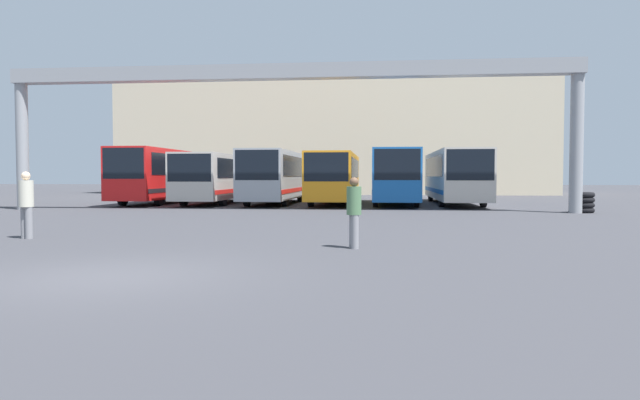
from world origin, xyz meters
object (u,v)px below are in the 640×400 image
Objects in this scene: bus_slot_2 at (276,174)px; bus_slot_3 at (335,175)px; bus_slot_1 at (218,176)px; pedestrian_mid_left at (26,203)px; bus_slot_4 at (395,174)px; bus_slot_5 at (455,174)px; pedestrian_mid_right at (354,211)px; bus_slot_0 at (160,173)px; tire_stack at (583,202)px.

bus_slot_2 is 0.96× the size of bus_slot_3.
bus_slot_2 is (3.64, 0.06, 0.10)m from bus_slot_1.
bus_slot_1 is at bearing -68.47° from pedestrian_mid_left.
bus_slot_4 reaches higher than bus_slot_1.
bus_slot_5 is (3.64, 1.00, -0.01)m from bus_slot_4.
bus_slot_0 is at bearing -167.04° from pedestrian_mid_right.
bus_slot_2 is 20.22m from pedestrian_mid_left.
tire_stack is (8.57, -6.69, -1.36)m from bus_slot_4.
bus_slot_0 is 7.29m from bus_slot_2.
tire_stack is at bearing -30.35° from bus_slot_3.
bus_slot_1 is 19.90m from pedestrian_mid_left.
bus_slot_3 reaches higher than tire_stack.
bus_slot_4 reaches higher than bus_slot_2.
tire_stack is at bearing -19.34° from bus_slot_1.
pedestrian_mid_left is at bearing -99.25° from bus_slot_2.
tire_stack is (19.10, 13.04, -0.50)m from pedestrian_mid_left.
bus_slot_0 is 24.10m from tire_stack.
bus_slot_0 is 0.95× the size of bus_slot_1.
bus_slot_0 is at bearing -57.99° from pedestrian_mid_left.
bus_slot_2 is 0.87× the size of bus_slot_5.
tire_stack is (23.14, -6.60, -1.43)m from bus_slot_0.
bus_slot_2 reaches higher than bus_slot_1.
pedestrian_mid_right is (13.10, -20.80, -1.01)m from bus_slot_0.
bus_slot_0 reaches higher than bus_slot_2.
bus_slot_4 is at bearing -1.71° from bus_slot_2.
bus_slot_2 is at bearing -176.15° from bus_slot_3.
bus_slot_3 is 10.80× the size of tire_stack.
pedestrian_mid_left is (-9.06, 1.16, 0.08)m from pedestrian_mid_right.
bus_slot_5 is (14.57, 0.84, 0.10)m from bus_slot_1.
tire_stack is at bearing -23.53° from bus_slot_2.
pedestrian_mid_right is (2.17, -21.35, -0.85)m from bus_slot_3.
pedestrian_mid_right is (9.46, -21.04, -0.83)m from bus_slot_1.
pedestrian_mid_right is (-1.47, -20.89, -0.94)m from bus_slot_4.
bus_slot_4 is 6.08× the size of pedestrian_mid_right.
bus_slot_0 is 0.98× the size of bus_slot_4.
bus_slot_2 is 21.91m from pedestrian_mid_right.
bus_slot_5 is (18.22, 1.09, -0.09)m from bus_slot_0.
pedestrian_mid_right is at bearing -166.92° from pedestrian_mid_left.
bus_slot_0 reaches higher than bus_slot_5.
bus_slot_2 is (7.29, 0.30, -0.08)m from bus_slot_0.
pedestrian_mid_right is 0.92× the size of pedestrian_mid_left.
bus_slot_2 is 5.83× the size of pedestrian_mid_left.
bus_slot_3 is 21.47m from pedestrian_mid_right.
bus_slot_3 reaches higher than bus_slot_1.
bus_slot_2 is at bearing -175.92° from bus_slot_5.
bus_slot_1 is 6.27× the size of pedestrian_mid_right.
pedestrian_mid_left is (-14.18, -20.72, -0.85)m from bus_slot_5.
bus_slot_5 is (10.93, 0.78, -0.00)m from bus_slot_2.
bus_slot_2 reaches higher than pedestrian_mid_right.
bus_slot_3 is at bearing 3.85° from bus_slot_2.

